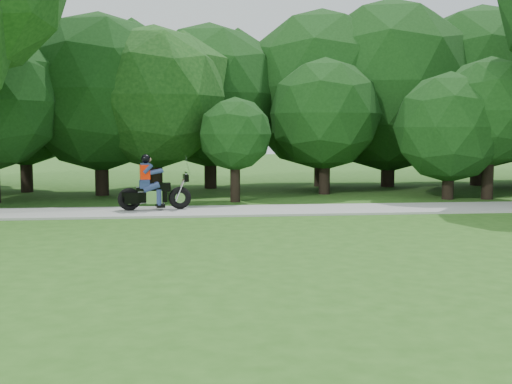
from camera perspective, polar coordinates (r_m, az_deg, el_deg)
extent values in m
plane|color=#2A5819|center=(10.72, 12.18, -7.03)|extent=(100.00, 100.00, 0.00)
cube|color=#9C9C97|center=(18.37, 4.22, -1.58)|extent=(60.00, 2.20, 0.06)
cylinder|color=black|center=(20.52, -1.86, 1.07)|extent=(0.32, 0.32, 1.41)
sphere|color=#11340F|center=(20.46, -1.88, 5.17)|extent=(2.35, 2.35, 2.35)
cylinder|color=black|center=(22.22, 16.70, 0.92)|extent=(0.38, 0.38, 1.20)
sphere|color=#11340F|center=(22.16, 16.83, 5.54)|extent=(3.66, 3.66, 3.66)
cylinder|color=black|center=(25.20, -19.73, 2.03)|extent=(0.44, 0.44, 1.80)
sphere|color=#11340F|center=(25.19, -19.92, 7.68)|extent=(4.87, 4.87, 4.87)
cylinder|color=black|center=(28.19, 19.06, 2.40)|extent=(0.54, 0.54, 1.80)
sphere|color=#11340F|center=(28.21, 19.26, 8.70)|extent=(6.77, 6.77, 6.77)
cylinder|color=black|center=(22.58, -8.88, 1.92)|extent=(0.45, 0.45, 1.80)
sphere|color=#133C11|center=(22.56, -8.98, 8.30)|extent=(4.96, 4.96, 4.96)
cylinder|color=black|center=(22.65, 19.90, 1.57)|extent=(0.38, 0.38, 1.73)
sphere|color=#11340F|center=(22.61, 20.07, 6.73)|extent=(3.61, 3.61, 3.61)
cylinder|color=black|center=(25.35, -4.07, 2.36)|extent=(0.48, 0.48, 1.80)
sphere|color=#11340F|center=(25.35, -4.11, 8.54)|extent=(5.63, 5.63, 5.63)
cylinder|color=black|center=(26.62, 11.64, 2.42)|extent=(0.55, 0.55, 1.80)
sphere|color=#11340F|center=(26.64, 11.78, 9.20)|extent=(6.93, 6.93, 6.93)
cylinder|color=black|center=(23.19, -13.55, 1.92)|extent=(0.48, 0.48, 1.80)
sphere|color=#11340F|center=(23.18, -13.71, 8.60)|extent=(5.54, 5.54, 5.54)
cylinder|color=black|center=(23.13, 6.10, 1.75)|extent=(0.40, 0.40, 1.57)
sphere|color=#11340F|center=(23.08, 6.16, 6.92)|extent=(4.00, 4.00, 4.00)
cylinder|color=black|center=(26.30, 5.77, 2.47)|extent=(0.52, 0.52, 1.80)
sphere|color=#11340F|center=(26.31, 5.83, 9.01)|extent=(6.47, 6.47, 6.47)
torus|color=black|center=(18.22, -11.20, -0.63)|extent=(0.66, 0.27, 0.64)
torus|color=black|center=(18.34, -6.77, -0.52)|extent=(0.66, 0.27, 0.64)
cube|color=black|center=(18.24, -9.51, -0.45)|extent=(1.04, 0.35, 0.29)
cube|color=silver|center=(18.26, -9.07, -0.44)|extent=(0.48, 0.37, 0.37)
cube|color=black|center=(18.25, -8.37, 0.44)|extent=(0.51, 0.33, 0.24)
cube|color=black|center=(18.21, -9.88, 0.29)|extent=(0.51, 0.35, 0.09)
cylinder|color=silver|center=(18.31, -6.67, 0.48)|extent=(0.36, 0.09, 0.82)
cylinder|color=silver|center=(18.30, -6.21, 1.71)|extent=(0.11, 0.58, 0.03)
cube|color=black|center=(18.01, -11.02, -0.55)|extent=(0.39, 0.16, 0.31)
cube|color=black|center=(18.41, -11.09, -0.42)|extent=(0.39, 0.16, 0.31)
cube|color=navy|center=(18.20, -9.89, 0.69)|extent=(0.32, 0.38, 0.22)
cube|color=navy|center=(18.18, -9.85, 1.72)|extent=(0.29, 0.41, 0.51)
cube|color=#FF2405|center=(18.18, -9.85, 1.78)|extent=(0.32, 0.45, 0.40)
sphere|color=black|center=(18.16, -9.78, 2.93)|extent=(0.26, 0.26, 0.26)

